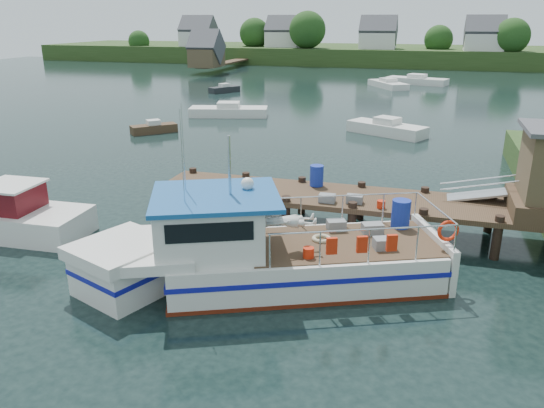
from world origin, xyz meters
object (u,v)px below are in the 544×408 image
(moored_a, at_px, (229,111))
(moored_rowboat, at_px, (154,128))
(lobster_boat, at_px, (258,254))
(moored_e, at_px, (224,89))
(moored_far, at_px, (417,80))
(moored_b, at_px, (387,128))
(dock, at_px, (484,185))
(moored_d, at_px, (388,84))

(moored_a, bearing_deg, moored_rowboat, -103.56)
(lobster_boat, height_order, moored_e, lobster_boat)
(lobster_boat, bearing_deg, moored_a, 88.85)
(moored_far, bearing_deg, moored_b, -90.27)
(moored_a, distance_m, moored_b, 14.09)
(moored_e, bearing_deg, moored_far, 57.85)
(moored_rowboat, relative_size, moored_far, 0.40)
(dock, bearing_deg, moored_d, 98.63)
(moored_e, bearing_deg, moored_a, -43.98)
(moored_b, relative_size, moored_d, 0.88)
(moored_b, height_order, moored_d, moored_b)
(moored_rowboat, xyz_separation_m, moored_d, (14.16, 31.83, 0.06))
(moored_d, bearing_deg, moored_far, 52.43)
(moored_far, height_order, moored_d, moored_far)
(moored_b, distance_m, moored_e, 26.63)
(moored_b, distance_m, moored_d, 27.79)
(lobster_boat, bearing_deg, moored_e, 88.86)
(moored_rowboat, bearing_deg, dock, -49.22)
(dock, distance_m, moored_e, 44.29)
(dock, height_order, moored_d, dock)
(moored_d, relative_size, moored_e, 1.85)
(moored_b, bearing_deg, moored_far, 80.46)
(moored_e, bearing_deg, moored_rowboat, -58.47)
(dock, xyz_separation_m, moored_e, (-24.36, 36.94, -1.88))
(lobster_boat, distance_m, moored_rowboat, 24.64)
(lobster_boat, xyz_separation_m, moored_d, (-0.21, 51.84, -0.62))
(dock, height_order, lobster_boat, lobster_boat)
(moored_b, bearing_deg, moored_d, 86.79)
(dock, xyz_separation_m, moored_d, (-7.06, 46.48, -1.83))
(lobster_boat, height_order, moored_d, lobster_boat)
(lobster_boat, height_order, moored_rowboat, lobster_boat)
(dock, distance_m, moored_a, 29.26)
(dock, relative_size, moored_a, 2.42)
(moored_far, bearing_deg, lobster_boat, -91.45)
(moored_far, distance_m, moored_d, 5.52)
(dock, bearing_deg, moored_a, 129.14)
(dock, height_order, moored_a, dock)
(dock, relative_size, lobster_boat, 1.47)
(moored_far, relative_size, moored_d, 1.17)
(lobster_boat, bearing_deg, moored_b, 61.74)
(moored_far, bearing_deg, moored_a, -115.67)
(moored_a, xyz_separation_m, moored_b, (13.55, -3.88, 0.02))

